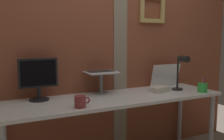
# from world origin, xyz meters

# --- Properties ---
(brick_wall_back) EXTENTS (3.46, 0.16, 2.36)m
(brick_wall_back) POSITION_xyz_m (0.00, 0.45, 1.18)
(brick_wall_back) COLOR brown
(brick_wall_back) RESTS_ON ground_plane
(desk) EXTENTS (2.17, 0.62, 0.76)m
(desk) POSITION_xyz_m (-0.04, 0.08, 0.69)
(desk) COLOR white
(desk) RESTS_ON ground_plane
(monitor) EXTENTS (0.35, 0.18, 0.38)m
(monitor) POSITION_xyz_m (-0.74, 0.27, 0.98)
(monitor) COLOR black
(monitor) RESTS_ON desk
(laptop_stand) EXTENTS (0.28, 0.22, 0.22)m
(laptop_stand) POSITION_xyz_m (-0.12, 0.27, 0.91)
(laptop_stand) COLOR gray
(laptop_stand) RESTS_ON desk
(laptop) EXTENTS (0.31, 0.28, 0.22)m
(laptop) POSITION_xyz_m (-0.12, 0.34, 1.03)
(laptop) COLOR white
(laptop) RESTS_ON laptop_stand
(whiteboard_panel) EXTENTS (0.38, 0.08, 0.26)m
(whiteboard_panel) POSITION_xyz_m (0.72, 0.30, 0.89)
(whiteboard_panel) COLOR white
(whiteboard_panel) RESTS_ON desk
(desk_lamp) EXTENTS (0.12, 0.20, 0.38)m
(desk_lamp) POSITION_xyz_m (0.71, 0.03, 1.00)
(desk_lamp) COLOR black
(desk_lamp) RESTS_ON desk
(pen_cup) EXTENTS (0.10, 0.10, 0.15)m
(pen_cup) POSITION_xyz_m (0.87, -0.13, 0.81)
(pen_cup) COLOR green
(pen_cup) RESTS_ON desk
(coffee_mug) EXTENTS (0.13, 0.09, 0.10)m
(coffee_mug) POSITION_xyz_m (-0.48, -0.13, 0.81)
(coffee_mug) COLOR maroon
(coffee_mug) RESTS_ON desk
(paper_clutter_stack) EXTENTS (0.22, 0.18, 0.06)m
(paper_clutter_stack) POSITION_xyz_m (0.47, 0.08, 0.79)
(paper_clutter_stack) COLOR silver
(paper_clutter_stack) RESTS_ON desk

